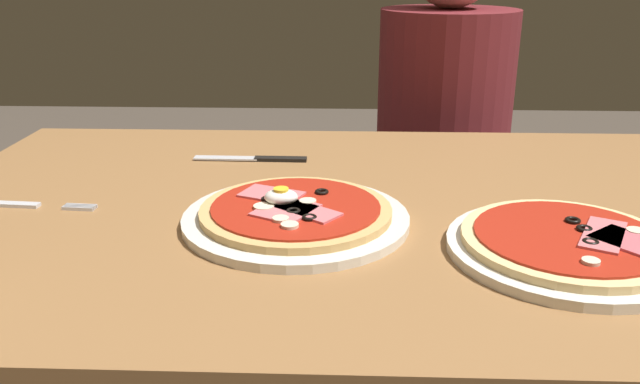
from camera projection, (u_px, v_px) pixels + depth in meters
The scene contains 6 objects.
dining_table at pixel (351, 277), 0.96m from camera, with size 1.26×0.81×0.76m.
pizza_foreground at pixel (295, 215), 0.84m from camera, with size 0.30×0.30×0.05m.
pizza_across_left at pixel (568, 245), 0.76m from camera, with size 0.28×0.28×0.03m.
fork at pixel (33, 205), 0.90m from camera, with size 0.16×0.03×0.00m.
knife at pixel (258, 159), 1.11m from camera, with size 0.20×0.02×0.01m.
diner_person at pixel (439, 182), 1.62m from camera, with size 0.32×0.32×1.18m.
Camera 1 is at (-0.01, -0.86, 1.09)m, focal length 36.19 mm.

